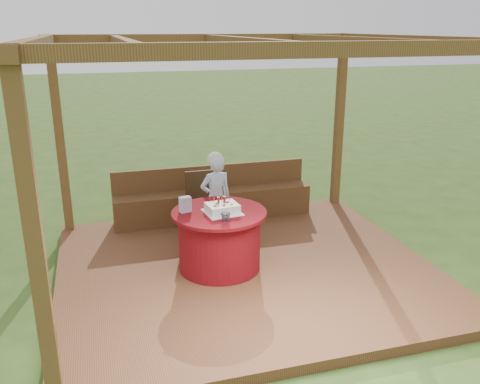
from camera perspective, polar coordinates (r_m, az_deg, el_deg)
name	(u,v)px	position (r m, az deg, el deg)	size (l,w,h in m)	color
ground	(246,274)	(6.41, 0.63, -9.20)	(60.00, 60.00, 0.00)	#304E1A
deck	(246,270)	(6.39, 0.63, -8.72)	(4.50, 4.00, 0.12)	brown
pergola	(246,77)	(5.72, 0.71, 12.75)	(4.50, 4.00, 2.72)	brown
bench	(213,201)	(7.79, -3.00, -1.07)	(3.00, 0.42, 0.80)	brown
table	(219,239)	(6.15, -2.32, -5.34)	(1.13, 1.13, 0.74)	maroon
chair	(202,199)	(7.23, -4.31, -0.82)	(0.43, 0.43, 0.87)	#3C2613
elderly_woman	(216,196)	(6.87, -2.74, -0.49)	(0.48, 0.36, 1.25)	#A8D4F9
birthday_cake	(222,208)	(5.96, -1.99, -1.81)	(0.45, 0.45, 0.18)	white
gift_bag	(185,204)	(6.00, -6.17, -1.40)	(0.13, 0.08, 0.19)	pink
drinking_glass	(226,217)	(5.69, -1.64, -2.85)	(0.11, 0.11, 0.10)	silver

